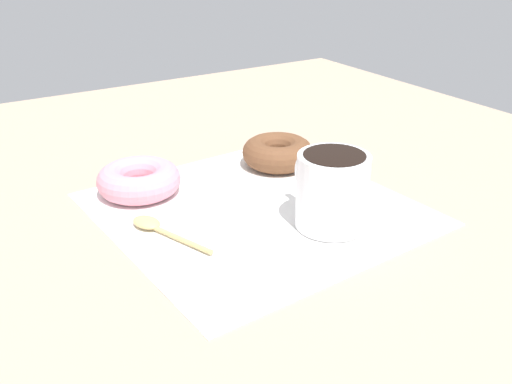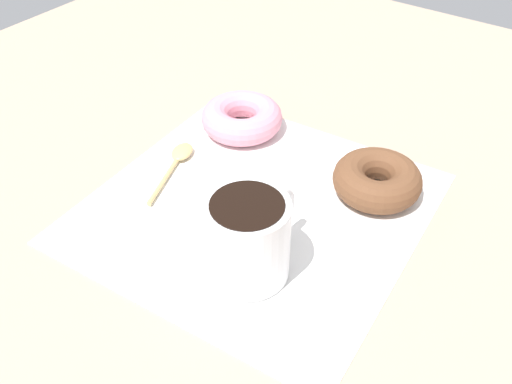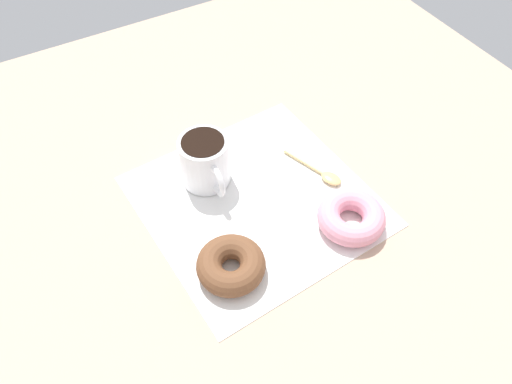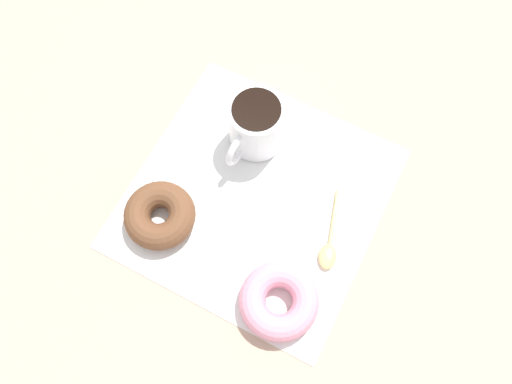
# 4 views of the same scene
# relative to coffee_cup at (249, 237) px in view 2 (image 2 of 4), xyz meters

# --- Properties ---
(ground_plane) EXTENTS (1.20, 1.20, 0.02)m
(ground_plane) POSITION_rel_coffee_cup_xyz_m (0.06, -0.10, -0.06)
(ground_plane) COLOR tan
(napkin) EXTENTS (0.36, 0.36, 0.00)m
(napkin) POSITION_rel_coffee_cup_xyz_m (0.05, -0.08, -0.04)
(napkin) COLOR white
(napkin) RESTS_ON ground_plane
(coffee_cup) EXTENTS (0.08, 0.11, 0.08)m
(coffee_cup) POSITION_rel_coffee_cup_xyz_m (0.00, 0.00, 0.00)
(coffee_cup) COLOR white
(coffee_cup) RESTS_ON napkin
(donut_near_cup) EXTENTS (0.10, 0.10, 0.03)m
(donut_near_cup) POSITION_rel_coffee_cup_xyz_m (0.15, -0.19, -0.03)
(donut_near_cup) COLOR pink
(donut_near_cup) RESTS_ON napkin
(donut_far) EXTENTS (0.10, 0.10, 0.04)m
(donut_far) POSITION_rel_coffee_cup_xyz_m (-0.05, -0.17, -0.03)
(donut_far) COLOR brown
(donut_far) RESTS_ON napkin
(spoon) EXTENTS (0.05, 0.11, 0.01)m
(spoon) POSITION_rel_coffee_cup_xyz_m (0.17, -0.09, -0.04)
(spoon) COLOR #D8B772
(spoon) RESTS_ON napkin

